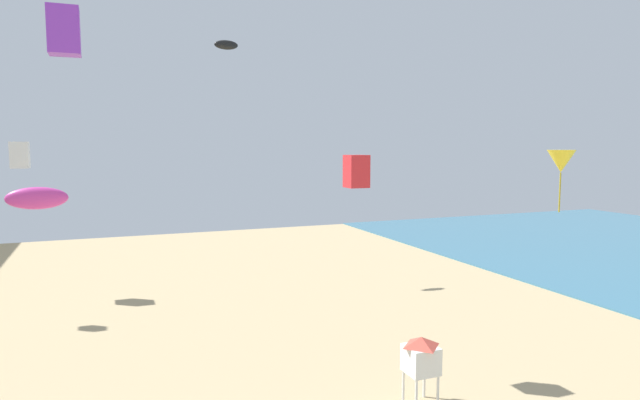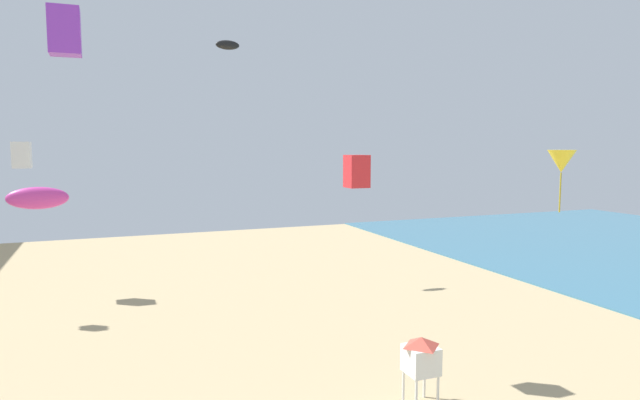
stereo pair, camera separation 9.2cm
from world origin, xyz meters
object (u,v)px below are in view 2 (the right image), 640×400
Objects in this scene: kite_red_box at (357,171)px; kite_purple_box at (65,31)px; lifeguard_stand at (421,356)px; kite_yellow_delta at (561,161)px; kite_black_parafoil at (228,45)px; kite_magenta_parafoil at (38,198)px; kite_white_box at (22,155)px.

kite_red_box is 0.78× the size of kite_purple_box.
kite_yellow_delta is at bearing -15.31° from lifeguard_stand.
kite_black_parafoil is at bearing 59.57° from kite_purple_box.
kite_black_parafoil reaches higher than lifeguard_stand.
lifeguard_stand is 7.59m from kite_red_box.
kite_magenta_parafoil is (-10.60, -16.48, -8.89)m from kite_black_parafoil.
kite_purple_box is at bearing 17.23° from kite_magenta_parafoil.
kite_white_box reaches higher than kite_red_box.
kite_black_parafoil is 0.97× the size of kite_purple_box.
kite_yellow_delta is 1.01× the size of kite_magenta_parafoil.
kite_white_box is at bearing 102.53° from kite_purple_box.
lifeguard_stand is 1.21× the size of kite_yellow_delta.
kite_white_box reaches higher than lifeguard_stand.
lifeguard_stand is at bearing -84.38° from kite_black_parafoil.
kite_magenta_parafoil is at bearing 170.58° from kite_red_box.
kite_yellow_delta is (6.06, -24.47, -7.52)m from kite_black_parafoil.
kite_white_box is at bearing 140.21° from lifeguard_stand.
kite_red_box is at bearing 128.41° from kite_yellow_delta.
lifeguard_stand is 15.09m from kite_magenta_parafoil.
kite_yellow_delta is 18.52m from kite_magenta_parafoil.
kite_red_box reaches higher than kite_magenta_parafoil.
kite_magenta_parafoil is (-12.77, 5.65, 5.72)m from lifeguard_stand.
kite_red_box is at bearing -52.36° from kite_white_box.
kite_red_box is (1.28, -18.45, -8.03)m from kite_black_parafoil.
kite_black_parafoil is 18.92m from kite_purple_box.
kite_black_parafoil is at bearing 111.45° from lifeguard_stand.
kite_black_parafoil is at bearing 103.90° from kite_yellow_delta.
kite_purple_box reaches higher than kite_white_box.
kite_yellow_delta reaches higher than kite_red_box.
kite_yellow_delta reaches higher than kite_magenta_parafoil.
kite_black_parafoil reaches higher than kite_white_box.
kite_red_box is 12.18m from kite_purple_box.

